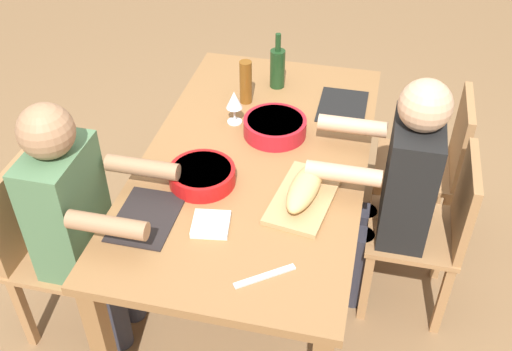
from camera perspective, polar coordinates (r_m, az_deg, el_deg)
The scene contains 18 objects.
ground_plane at distance 3.12m, azimuth 0.00°, elevation -8.99°, with size 8.00×8.00×0.00m, color brown.
dining_table at distance 2.67m, azimuth 0.00°, elevation 0.48°, with size 1.75×0.97×0.74m.
chair_far_left at distance 2.72m, azimuth -19.24°, elevation -6.22°, with size 0.40×0.40×0.85m.
diner_far_left at distance 2.50m, azimuth -16.63°, elevation -3.55°, with size 0.41×0.53×1.20m.
chair_near_center at distance 2.76m, azimuth 16.55°, elevation -4.73°, with size 0.40×0.40×0.85m.
diner_near_center at distance 2.61m, azimuth 13.42°, elevation -0.77°, with size 0.41×0.53×1.20m.
chair_near_right at distance 3.13m, azimuth 16.55°, elevation 1.25°, with size 0.40×0.40×0.85m.
serving_bowl_greens at distance 2.73m, azimuth 1.82°, elevation 4.74°, with size 0.29×0.29×0.08m.
serving_bowl_pasta at distance 2.46m, azimuth -5.16°, elevation 0.08°, with size 0.27×0.27×0.07m.
cutting_board at distance 2.40m, azimuth 4.61°, elevation -2.09°, with size 0.40×0.22×0.02m, color tan.
bread_loaf at distance 2.36m, azimuth 4.67°, elevation -1.09°, with size 0.32×0.11×0.09m, color tan.
wine_bottle at distance 3.06m, azimuth 2.06°, elevation 10.26°, with size 0.08×0.08×0.29m.
beer_bottle at distance 2.93m, azimuth -0.98°, elevation 8.88°, with size 0.06×0.06×0.22m, color brown.
wine_glass at distance 2.77m, azimuth -2.10°, elevation 7.09°, with size 0.08×0.08×0.17m.
placemat_far_left at distance 2.35m, azimuth -10.39°, elevation -3.94°, with size 0.32×0.23×0.01m, color black.
placemat_near_right at distance 2.97m, azimuth 8.24°, elevation 6.54°, with size 0.32×0.23×0.01m, color black.
carving_knife at distance 2.10m, azimuth 0.84°, elevation -9.57°, with size 0.23×0.02×0.01m, color silver.
napkin_stack at distance 2.28m, azimuth -4.31°, elevation -4.65°, with size 0.14×0.14×0.02m, color white.
Camera 1 is at (-2.03, -0.47, 2.33)m, focal length 42.00 mm.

